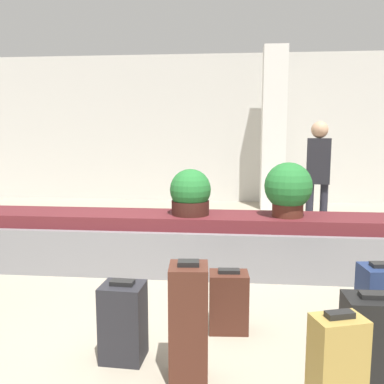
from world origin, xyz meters
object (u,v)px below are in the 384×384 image
object	(u,v)px
potted_plant_1	(190,194)
suitcase_5	(229,301)
pillar	(274,129)
suitcase_6	(379,306)
suitcase_0	(374,345)
potted_plant_0	(288,189)
suitcase_2	(123,322)
suitcase_4	(189,323)
traveler_0	(318,170)
suitcase_1	(336,382)

from	to	relation	value
potted_plant_1	suitcase_5	bearing A→B (deg)	-72.41
pillar	suitcase_5	size ratio (longest dim) A/B	6.31
suitcase_6	suitcase_0	bearing A→B (deg)	-117.07
potted_plant_0	potted_plant_1	bearing A→B (deg)	-179.91
suitcase_2	potted_plant_0	xyz separation A→B (m)	(1.33, 1.94, 0.68)
suitcase_2	suitcase_4	xyz separation A→B (m)	(0.48, -0.20, 0.11)
suitcase_6	suitcase_4	bearing A→B (deg)	-163.87
suitcase_0	suitcase_5	bearing A→B (deg)	139.03
suitcase_4	traveler_0	world-z (taller)	traveler_0
pillar	suitcase_4	size ratio (longest dim) A/B	4.06
suitcase_6	traveler_0	size ratio (longest dim) A/B	0.37
suitcase_0	suitcase_4	bearing A→B (deg)	177.12
pillar	potted_plant_1	distance (m)	4.30
suitcase_2	suitcase_5	xyz separation A→B (m)	(0.72, 0.50, -0.03)
suitcase_2	potted_plant_1	xyz separation A→B (m)	(0.26, 1.93, 0.61)
potted_plant_0	suitcase_1	bearing A→B (deg)	-91.34
potted_plant_0	suitcase_0	bearing A→B (deg)	-82.85
suitcase_6	potted_plant_1	bearing A→B (deg)	128.00
pillar	suitcase_2	bearing A→B (deg)	-104.14
suitcase_0	suitcase_1	world-z (taller)	suitcase_1
suitcase_2	potted_plant_0	size ratio (longest dim) A/B	0.96
suitcase_1	suitcase_2	size ratio (longest dim) A/B	1.25
suitcase_4	suitcase_6	world-z (taller)	suitcase_4
suitcase_5	potted_plant_1	bearing A→B (deg)	103.72
suitcase_1	suitcase_2	distance (m)	1.45
suitcase_0	suitcase_1	xyz separation A→B (m)	(-0.33, -0.48, 0.04)
suitcase_4	suitcase_5	world-z (taller)	suitcase_4
suitcase_0	traveler_0	distance (m)	3.81
pillar	suitcase_2	world-z (taller)	pillar
suitcase_2	traveler_0	size ratio (longest dim) A/B	0.33
pillar	suitcase_4	xyz separation A→B (m)	(-1.03, -6.19, -1.22)
suitcase_2	potted_plant_1	bearing A→B (deg)	85.15
potted_plant_0	suitcase_2	bearing A→B (deg)	-124.53
suitcase_5	suitcase_2	bearing A→B (deg)	-148.91
potted_plant_1	suitcase_4	bearing A→B (deg)	-84.33
suitcase_1	potted_plant_0	xyz separation A→B (m)	(0.06, 2.64, 0.61)
suitcase_4	potted_plant_1	distance (m)	2.20
pillar	suitcase_5	xyz separation A→B (m)	(-0.79, -5.48, -1.36)
potted_plant_0	pillar	bearing A→B (deg)	87.52
suitcase_1	suitcase_5	xyz separation A→B (m)	(-0.55, 1.21, -0.10)
suitcase_1	traveler_0	xyz separation A→B (m)	(0.67, 4.21, 0.68)
suitcase_5	suitcase_4	bearing A→B (deg)	-112.97
suitcase_2	suitcase_6	xyz separation A→B (m)	(1.82, 0.38, 0.03)
suitcase_2	suitcase_5	bearing A→B (deg)	37.91
suitcase_1	traveler_0	world-z (taller)	traveler_0
suitcase_5	potted_plant_0	world-z (taller)	potted_plant_0
suitcase_2	pillar	bearing A→B (deg)	78.80
pillar	traveler_0	size ratio (longest dim) A/B	1.87
pillar	suitcase_1	bearing A→B (deg)	-92.03
pillar	suitcase_5	distance (m)	5.71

